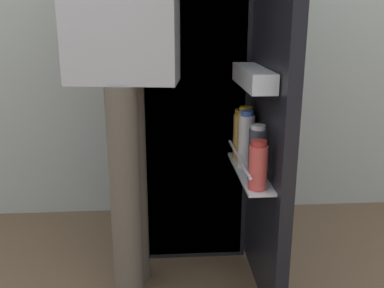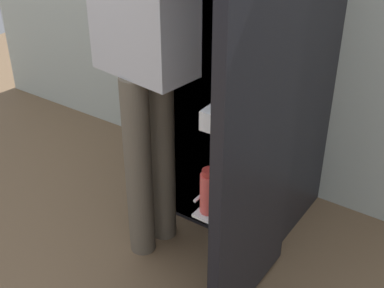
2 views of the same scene
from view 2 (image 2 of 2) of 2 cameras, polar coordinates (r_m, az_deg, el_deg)
name	(u,v)px [view 2 (image 2 of 2)]	position (r m, az deg, el deg)	size (l,w,h in m)	color
ground_plane	(190,262)	(2.51, -0.24, -12.66)	(6.65, 6.65, 0.00)	brown
refrigerator	(256,54)	(2.38, 6.91, 9.65)	(0.63, 1.12, 1.76)	black
person	(146,28)	(2.09, -5.00, 12.38)	(0.56, 0.78, 1.77)	#665B4C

